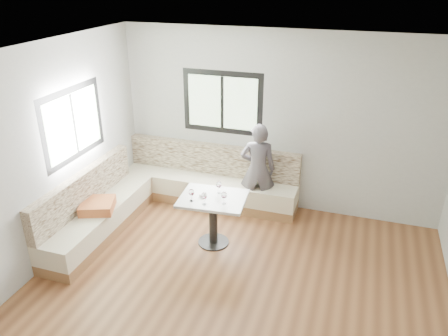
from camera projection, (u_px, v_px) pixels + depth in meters
The scene contains 9 objects.
room at pixel (224, 193), 4.59m from camera, with size 5.01×5.01×2.81m.
banquette at pixel (163, 195), 6.80m from camera, with size 2.90×2.80×0.95m.
table at pixel (213, 209), 5.99m from camera, with size 0.94×0.76×0.73m.
person at pixel (258, 169), 6.71m from camera, with size 0.54×0.35×1.48m, color #524C52.
olive_ramekin at pixel (203, 195), 5.95m from camera, with size 0.10×0.10×0.04m.
wine_glass_a at pixel (191, 193), 5.78m from camera, with size 0.08×0.08×0.17m.
wine_glass_b at pixel (204, 196), 5.69m from camera, with size 0.08×0.08×0.17m.
wine_glass_c at pixel (224, 195), 5.71m from camera, with size 0.08×0.08×0.17m.
wine_glass_d at pixel (219, 185), 5.99m from camera, with size 0.08×0.08×0.17m.
Camera 1 is at (1.19, -3.77, 3.57)m, focal length 35.00 mm.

